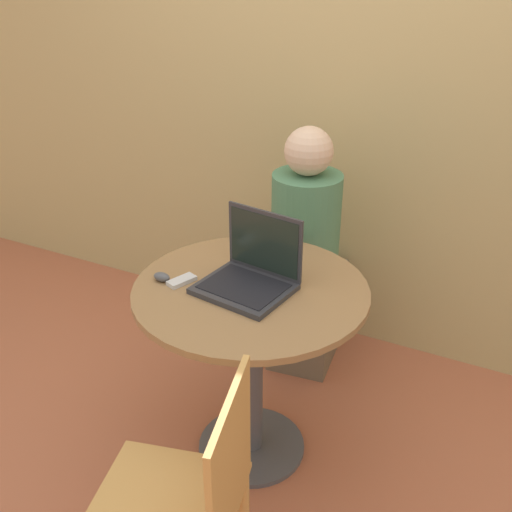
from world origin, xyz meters
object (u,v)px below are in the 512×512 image
(laptop, at_px, (251,273))
(chair_empty, at_px, (187,510))
(person_seated, at_px, (307,269))
(cell_phone, at_px, (182,281))

(laptop, bearing_deg, chair_empty, -77.07)
(laptop, xyz_separation_m, person_seated, (-0.04, 0.64, -0.31))
(cell_phone, bearing_deg, person_seated, 75.43)
(cell_phone, distance_m, chair_empty, 0.79)
(laptop, relative_size, chair_empty, 0.39)
(person_seated, bearing_deg, cell_phone, -104.57)
(person_seated, bearing_deg, chair_empty, -81.45)
(laptop, height_order, cell_phone, laptop)
(laptop, bearing_deg, cell_phone, -159.20)
(chair_empty, xyz_separation_m, person_seated, (-0.20, 1.34, 0.04))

